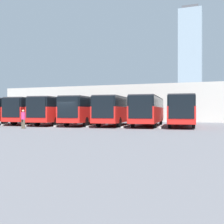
% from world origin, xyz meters
% --- Properties ---
extents(ground_plane, '(600.00, 600.00, 0.00)m').
position_xyz_m(ground_plane, '(0.00, 0.00, 0.00)').
color(ground_plane, '#5B5B60').
extents(bus_0, '(3.45, 11.54, 3.13)m').
position_xyz_m(bus_0, '(-10.56, -5.95, 1.76)').
color(bus_0, red).
rests_on(bus_0, ground_plane).
extents(curb_divider_0, '(0.79, 5.98, 0.15)m').
position_xyz_m(curb_divider_0, '(-8.80, -4.27, 0.07)').
color(curb_divider_0, '#B2B2AD').
rests_on(curb_divider_0, ground_plane).
extents(bus_1, '(3.45, 11.54, 3.13)m').
position_xyz_m(bus_1, '(-7.04, -5.67, 1.76)').
color(bus_1, red).
rests_on(bus_1, ground_plane).
extents(curb_divider_1, '(0.79, 5.98, 0.15)m').
position_xyz_m(curb_divider_1, '(-5.28, -3.99, 0.07)').
color(curb_divider_1, '#B2B2AD').
rests_on(curb_divider_1, ground_plane).
extents(bus_2, '(3.45, 11.54, 3.13)m').
position_xyz_m(bus_2, '(-3.52, -5.47, 1.76)').
color(bus_2, red).
rests_on(bus_2, ground_plane).
extents(curb_divider_2, '(0.79, 5.98, 0.15)m').
position_xyz_m(curb_divider_2, '(-1.76, -3.79, 0.07)').
color(curb_divider_2, '#B2B2AD').
rests_on(curb_divider_2, ground_plane).
extents(bus_3, '(3.45, 11.54, 3.13)m').
position_xyz_m(bus_3, '(-0.00, -5.26, 1.76)').
color(bus_3, red).
rests_on(bus_3, ground_plane).
extents(curb_divider_3, '(0.79, 5.98, 0.15)m').
position_xyz_m(curb_divider_3, '(1.76, -3.58, 0.07)').
color(curb_divider_3, '#B2B2AD').
rests_on(curb_divider_3, ground_plane).
extents(bus_4, '(3.45, 11.54, 3.13)m').
position_xyz_m(bus_4, '(3.52, -5.16, 1.76)').
color(bus_4, red).
rests_on(bus_4, ground_plane).
extents(curb_divider_4, '(0.79, 5.98, 0.15)m').
position_xyz_m(curb_divider_4, '(5.28, -3.48, 0.07)').
color(curb_divider_4, '#B2B2AD').
rests_on(curb_divider_4, ground_plane).
extents(bus_5, '(3.45, 11.54, 3.13)m').
position_xyz_m(bus_5, '(7.04, -5.73, 1.76)').
color(bus_5, red).
rests_on(bus_5, ground_plane).
extents(curb_divider_5, '(0.79, 5.98, 0.15)m').
position_xyz_m(curb_divider_5, '(8.80, -4.05, 0.07)').
color(curb_divider_5, '#B2B2AD').
rests_on(curb_divider_5, ground_plane).
extents(bus_6, '(3.45, 11.54, 3.13)m').
position_xyz_m(bus_6, '(10.56, -5.64, 1.76)').
color(bus_6, red).
rests_on(bus_6, ground_plane).
extents(pedestrian, '(0.45, 0.45, 1.73)m').
position_xyz_m(pedestrian, '(2.73, 2.78, 0.93)').
color(pedestrian, brown).
rests_on(pedestrian, ground_plane).
extents(station_building, '(43.93, 12.54, 5.78)m').
position_xyz_m(station_building, '(0.00, -22.65, 2.92)').
color(station_building, beige).
rests_on(station_building, ground_plane).
extents(office_tower, '(15.08, 15.08, 71.89)m').
position_xyz_m(office_tower, '(0.63, -172.32, 35.34)').
color(office_tower, '#93A8B7').
rests_on(office_tower, ground_plane).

